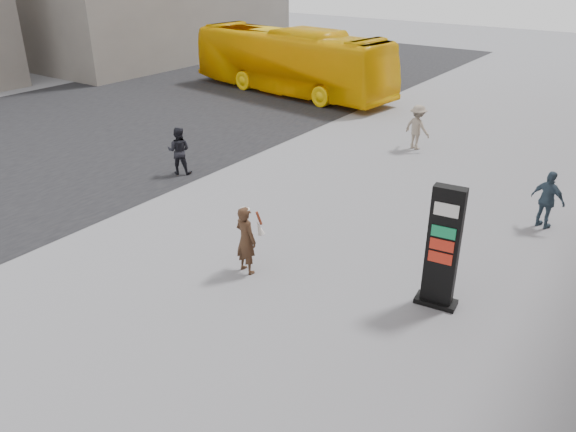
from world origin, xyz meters
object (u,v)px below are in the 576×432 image
Objects in this scene: info_pylon at (443,248)px; woman at (246,239)px; pedestrian_a at (179,151)px; bus at (290,61)px; pedestrian_b at (417,127)px; pedestrian_c at (548,200)px.

info_pylon reaches higher than woman.
woman is 1.04× the size of pedestrian_a.
bus is at bearing -101.70° from pedestrian_a.
pedestrian_b is at bearing -157.13° from pedestrian_a.
info_pylon is at bearing 137.00° from pedestrian_a.
pedestrian_c is at bearing -118.16° from woman.
bus is at bearing -10.95° from pedestrian_b.
bus reaches higher than pedestrian_c.
pedestrian_b is (9.05, -4.74, -0.79)m from bus.
pedestrian_a is at bearing -154.80° from bus.
pedestrian_c is at bearing 164.67° from pedestrian_a.
pedestrian_a is 8.69m from pedestrian_b.
bus is 12.25m from pedestrian_a.
pedestrian_b is at bearing 109.11° from info_pylon.
info_pylon is 1.68× the size of pedestrian_c.
bus reaches higher than pedestrian_b.
bus is at bearing -13.33° from pedestrian_c.
pedestrian_c is (0.94, 5.08, -0.53)m from info_pylon.
pedestrian_b reaches higher than woman.
pedestrian_a is (-5.78, 3.60, -0.05)m from woman.
pedestrian_c is (4.99, 6.34, -0.04)m from woman.
pedestrian_b is 1.05× the size of pedestrian_c.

